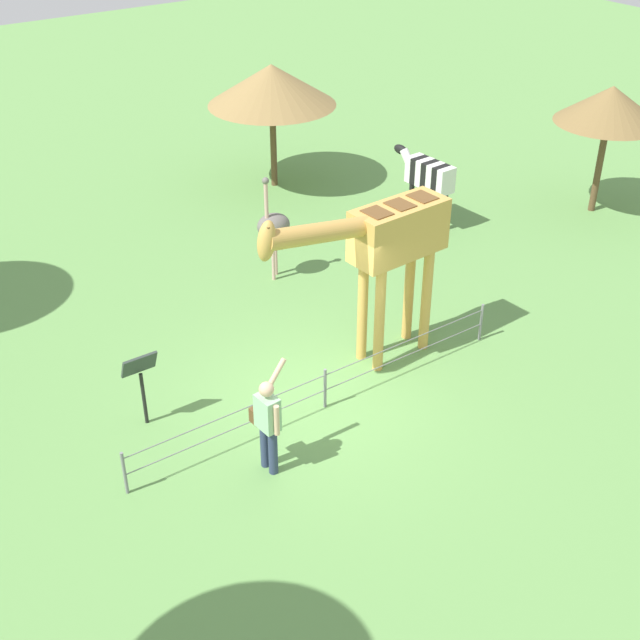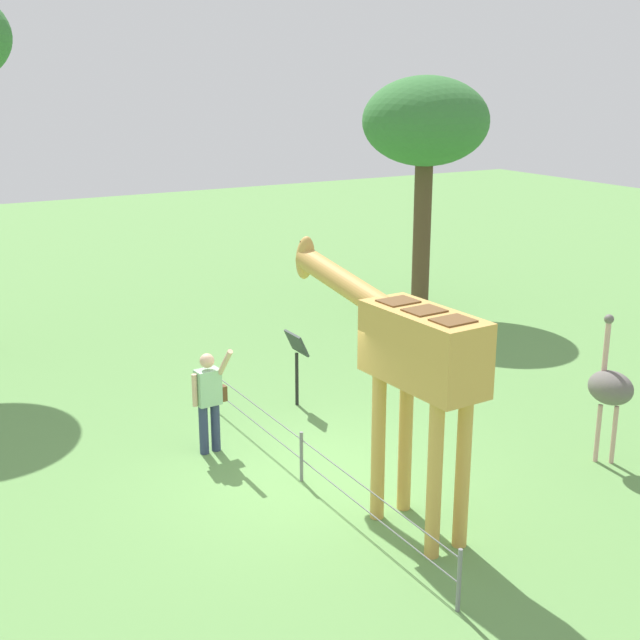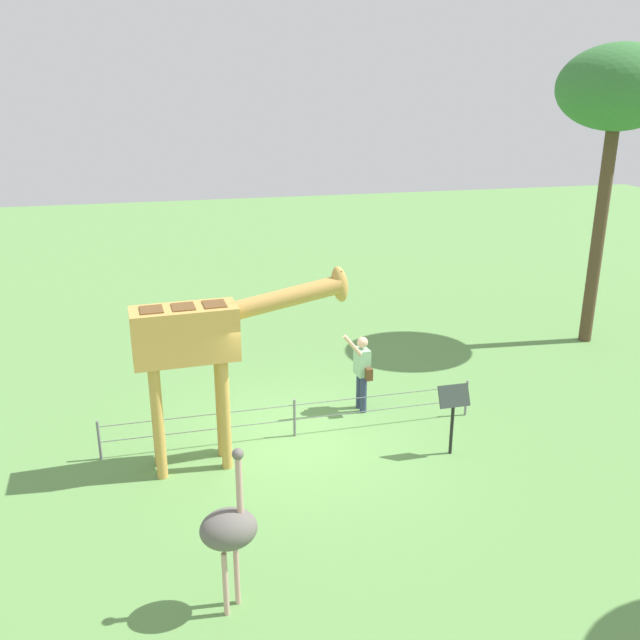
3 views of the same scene
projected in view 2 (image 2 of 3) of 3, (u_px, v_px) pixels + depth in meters
name	position (u px, v px, depth m)	size (l,w,h in m)	color
ground_plane	(313.00, 478.00, 12.12)	(60.00, 60.00, 0.00)	#60934C
giraffe	(407.00, 353.00, 10.32)	(3.71, 0.79, 3.39)	gold
visitor	(209.00, 396.00, 12.72)	(0.60, 0.58, 1.73)	navy
ostrich	(610.00, 388.00, 12.30)	(0.70, 0.56, 2.25)	#CC9E93
tree_east	(425.00, 125.00, 19.94)	(2.99, 2.99, 5.54)	brown
info_sign	(297.00, 353.00, 14.54)	(0.56, 0.21, 1.32)	black
wire_fence	(301.00, 455.00, 11.92)	(7.05, 0.05, 0.75)	slate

